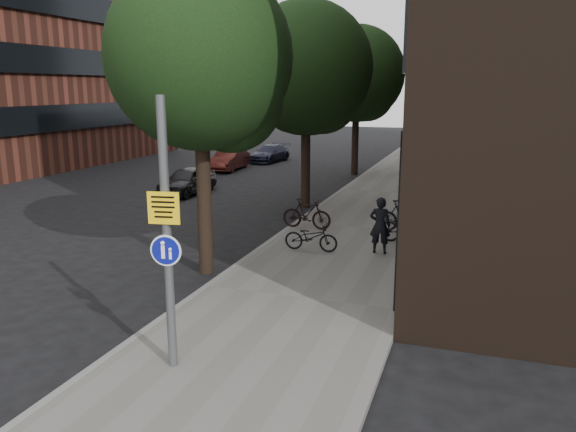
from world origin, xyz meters
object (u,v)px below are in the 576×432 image
at_px(pedestrian, 380,225).
at_px(parked_bike_facade_near, 410,228).
at_px(signpost, 167,236).
at_px(parked_car_near, 187,181).

xyz_separation_m(pedestrian, parked_bike_facade_near, (0.68, 1.20, -0.31)).
relative_size(signpost, pedestrian, 2.77).
height_order(signpost, parked_bike_facade_near, signpost).
height_order(pedestrian, parked_bike_facade_near, pedestrian).
bearing_deg(parked_bike_facade_near, signpost, 173.12).
bearing_deg(parked_car_near, signpost, -60.78).
bearing_deg(pedestrian, parked_bike_facade_near, -123.27).
distance_m(signpost, parked_bike_facade_near, 9.32).
distance_m(pedestrian, parked_car_near, 11.80).
bearing_deg(parked_bike_facade_near, parked_car_near, 72.66).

